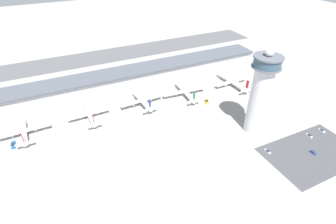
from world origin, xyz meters
The scene contains 16 objects.
ground_plane centered at (0.00, 0.00, 0.00)m, with size 1000.00×1000.00×0.00m, color gray.
terminal_building centered at (0.00, 70.00, 9.20)m, with size 250.85×25.00×18.21m.
runway_strip centered at (0.00, 157.31, 0.00)m, with size 376.27×44.00×0.01m, color #515154.
control_tower centered at (54.57, -29.26, 31.53)m, with size 18.90×18.90×63.12m.
parking_lot_surface centered at (73.23, -66.62, 0.00)m, with size 64.00×40.00×0.01m, color #424247.
airplane_gate_alpha centered at (-97.90, 35.17, 4.18)m, with size 36.51×32.94×12.96m.
airplane_gate_bravo centered at (-51.51, 37.07, 3.98)m, with size 32.24×35.03×11.66m.
airplane_gate_charlie centered at (-7.43, 36.90, 4.79)m, with size 37.29×33.82×14.07m.
airplane_gate_delta centered at (32.48, 35.48, 4.40)m, with size 40.12×38.62×12.84m.
airplane_gate_echo centered at (82.12, 32.99, 4.26)m, with size 35.34×41.83×13.96m.
service_truck_catering centered at (44.24, 17.18, 0.84)m, with size 5.75×8.01×2.43m.
service_truck_fuel centered at (-105.20, 26.14, 0.92)m, with size 2.50×7.34×2.65m.
car_red_hatchback centered at (85.79, -53.36, 0.56)m, with size 1.85×4.60×1.45m.
car_blue_compact centered at (99.04, -53.06, 0.53)m, with size 1.84×4.63×1.38m.
car_navy_sedan centered at (47.23, -53.08, 0.58)m, with size 1.95×4.55×1.49m.
car_green_van centered at (73.56, -66.74, 0.52)m, with size 1.98×4.65×1.35m.
Camera 1 is at (-67.88, -141.02, 119.65)m, focal length 28.00 mm.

